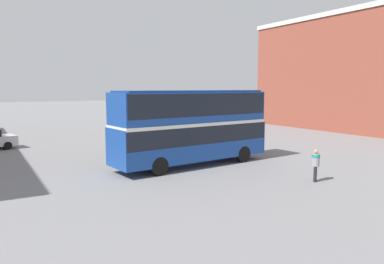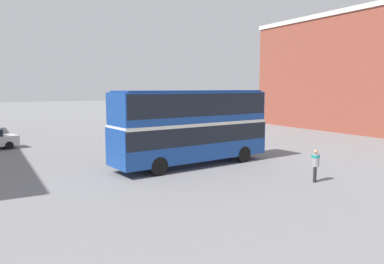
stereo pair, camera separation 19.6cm
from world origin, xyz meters
name	(u,v)px [view 1 (the left image)]	position (x,y,z in m)	size (l,w,h in m)	color
ground_plane	(191,165)	(0.00, 0.00, 0.00)	(240.00, 240.00, 0.00)	slate
double_decker_bus	(192,123)	(0.02, -0.08, 2.68)	(10.54, 3.71, 4.67)	#194293
pedestrian_foreground	(316,162)	(3.50, -6.80, 1.03)	(0.58, 0.58, 1.69)	#232328
parked_car_kerb_far	(231,132)	(8.59, 7.67, 0.78)	(4.46, 2.70, 1.52)	maroon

